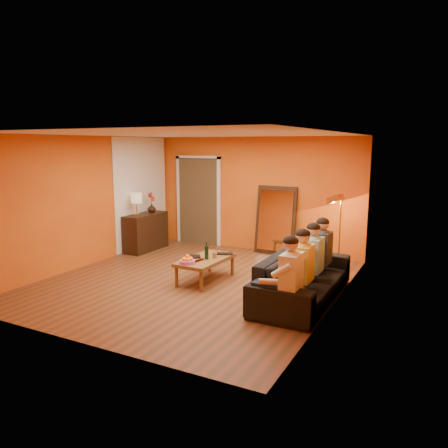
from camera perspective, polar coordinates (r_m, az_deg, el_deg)
The scene contains 27 objects.
room_shell at distance 7.94m, azimuth -2.68°, elevation 2.19°, with size 5.00×5.50×2.60m.
white_accent at distance 10.46m, azimuth -10.73°, elevation 4.00°, with size 0.02×1.90×2.58m, color white.
doorway_recess at distance 10.82m, azimuth -3.03°, elevation 3.04°, with size 1.06×0.30×2.10m, color #3F2D19.
door_jamb_left at distance 11.02m, azimuth -5.91°, elevation 3.13°, with size 0.08×0.06×2.20m, color white.
door_jamb_right at distance 10.44m, azimuth -0.66°, elevation 2.78°, with size 0.08×0.06×2.20m, color white.
door_header at distance 10.64m, azimuth -3.42°, elevation 8.69°, with size 1.22×0.06×0.08m, color white.
mirror_frame at distance 9.81m, azimuth 6.77°, elevation 0.51°, with size 0.92×0.06×1.52m, color black.
mirror_glass at distance 9.78m, azimuth 6.69°, elevation 0.47°, with size 0.78×0.02×1.36m, color white.
sideboard at distance 10.29m, azimuth -10.18°, elevation -1.03°, with size 0.44×1.18×0.85m, color black.
table_lamp at distance 9.94m, azimuth -11.35°, elevation 2.52°, with size 0.24×0.24×0.51m, color beige, non-canonical shape.
sofa at distance 7.06m, azimuth 10.31°, elevation -6.81°, with size 0.97×2.47×0.72m, color black.
coffee_table at distance 7.89m, azimuth -2.41°, elevation -5.96°, with size 0.62×1.22×0.42m, color brown, non-canonical shape.
floor_lamp at distance 8.86m, azimuth 14.89°, elevation -1.10°, with size 0.30×0.24×1.44m, color gold, non-canonical shape.
dog at distance 6.52m, azimuth 9.26°, elevation -8.63°, with size 0.35×0.54×0.64m, color #A46C4A, non-canonical shape.
person_far_left at distance 6.04m, azimuth 8.74°, elevation -7.26°, with size 0.70×0.44×1.22m, color silver, non-canonical shape.
person_mid_left at distance 6.54m, azimuth 10.30°, elevation -5.93°, with size 0.70×0.44×1.22m, color gold, non-canonical shape.
person_mid_right at distance 7.05m, azimuth 11.63°, elevation -4.78°, with size 0.70×0.44×1.22m, color #8ABAD5, non-canonical shape.
person_far_right at distance 7.56m, azimuth 12.77°, elevation -3.79°, with size 0.70×0.44×1.22m, color #303034, non-canonical shape.
fruit_bowl at distance 7.49m, azimuth -4.81°, elevation -4.57°, with size 0.26×0.26×0.16m, color #E14FAC, non-canonical shape.
wine_bottle at distance 7.73m, azimuth -2.29°, elevation -3.50°, with size 0.07×0.07×0.31m, color black.
tumbler at distance 7.87m, azimuth -1.23°, elevation -4.08°, with size 0.10×0.10×0.09m, color #B27F3F.
laptop at distance 8.04m, azimuth -0.07°, elevation -3.98°, with size 0.35×0.23×0.03m, color black.
book_lower at distance 7.75m, azimuth -4.32°, elevation -4.57°, with size 0.19×0.25×0.02m, color black.
book_mid at distance 7.75m, azimuth -4.22°, elevation -4.41°, with size 0.19×0.26×0.02m, color red.
book_upper at distance 7.74m, azimuth -4.36°, elevation -4.29°, with size 0.17×0.23×0.02m, color black.
vase at distance 10.39m, azimuth -9.44°, elevation 2.07°, with size 0.20×0.20×0.21m, color black.
flowers at distance 10.36m, azimuth -9.48°, elevation 3.47°, with size 0.17×0.17×0.48m, color red, non-canonical shape.
Camera 1 is at (3.94, -6.43, 2.42)m, focal length 35.00 mm.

